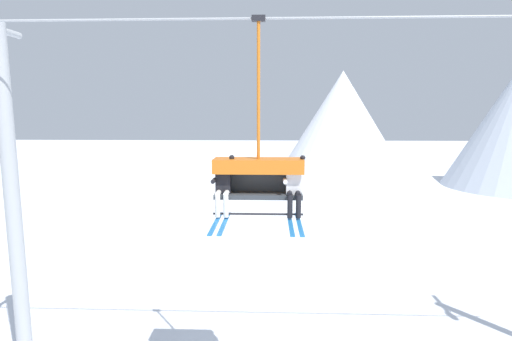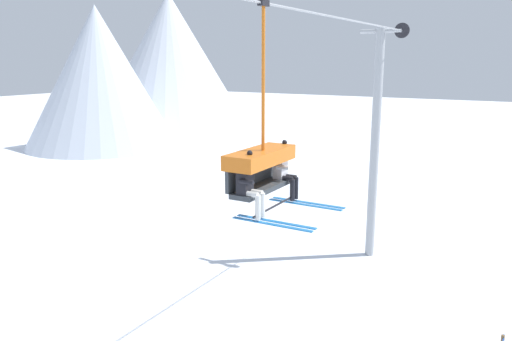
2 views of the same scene
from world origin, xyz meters
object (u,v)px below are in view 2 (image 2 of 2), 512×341
Objects in this scene: skier_black at (250,186)px; chairlift_chair at (260,161)px; lift_tower_far at (376,141)px; skier_white at (285,171)px.

chairlift_chair is at bearing 15.78° from skier_black.
chairlift_chair is at bearing -176.18° from lift_tower_far.
lift_tower_far is at bearing 4.63° from skier_black.
lift_tower_far reaches higher than skier_white.
lift_tower_far is 2.28× the size of chairlift_chair.
chairlift_chair reaches higher than skier_white.
skier_white is at bearing 0.00° from skier_black.
chairlift_chair is 2.41× the size of skier_white.
skier_white is (-9.90, -0.92, 0.78)m from lift_tower_far.
lift_tower_far reaches higher than skier_black.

